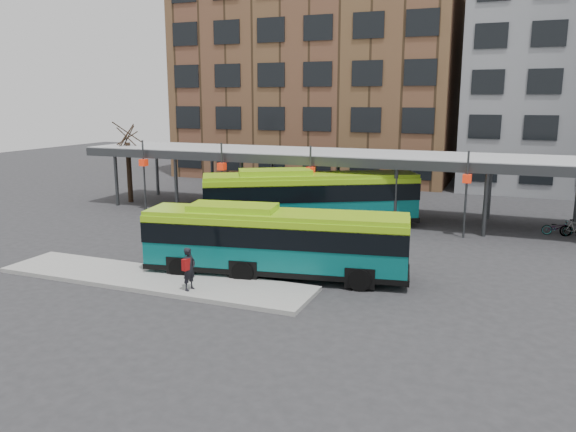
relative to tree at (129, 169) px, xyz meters
The scene contains 8 objects.
ground 21.77m from the tree, 33.69° to the right, with size 120.00×120.00×0.00m, color #28282B.
boarding_island 19.67m from the tree, 50.19° to the right, with size 14.00×3.00×0.18m, color gray.
canopy 18.03m from the tree, ahead, with size 40.00×6.53×4.80m.
tree is the anchor object (origin of this frame).
building_brick 23.18m from the tree, 68.20° to the left, with size 26.00×14.00×22.00m, color brown.
bus_front 21.10m from the tree, 36.29° to the right, with size 11.47×4.27×3.10m.
bus_rear 15.42m from the tree, 10.58° to the right, with size 12.32×8.56×3.48m.
pedestrian 21.73m from the tree, 46.89° to the right, with size 0.49×0.69×1.70m.
Camera 1 is at (8.19, -21.85, 7.52)m, focal length 35.00 mm.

